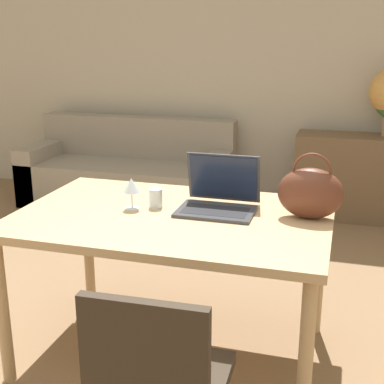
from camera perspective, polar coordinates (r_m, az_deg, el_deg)
wall_back at (r=5.23m, az=7.49°, el=13.53°), size 10.00×0.06×2.70m
dining_table at (r=2.62m, az=-2.08°, el=-3.99°), size 1.51×0.99×0.78m
chair at (r=1.93m, az=-3.70°, el=-19.52°), size 0.45×0.45×0.85m
couch at (r=5.26m, az=-6.74°, el=1.82°), size 1.99×0.80×0.82m
sideboard at (r=5.00m, az=17.85°, el=1.44°), size 1.21×0.40×0.76m
laptop at (r=2.66m, az=2.94°, el=-0.34°), size 0.37×0.32×0.26m
drinking_glass at (r=2.69m, az=-3.88°, el=-0.65°), size 0.07×0.07×0.10m
wine_glass at (r=2.65m, az=-6.47°, el=0.55°), size 0.08×0.08×0.16m
handbag at (r=2.56m, az=12.52°, el=-0.07°), size 0.31×0.16×0.32m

